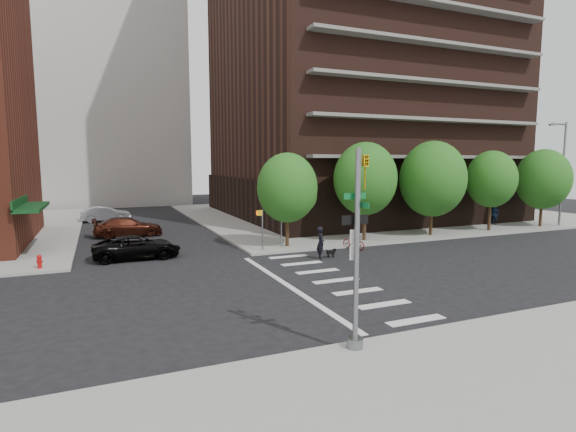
% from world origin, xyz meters
% --- Properties ---
extents(ground, '(120.00, 120.00, 0.00)m').
position_xyz_m(ground, '(0.00, 0.00, 0.00)').
color(ground, black).
rests_on(ground, ground).
extents(sidewalk_ne, '(39.00, 33.00, 0.15)m').
position_xyz_m(sidewalk_ne, '(20.50, 23.50, 0.07)').
color(sidewalk_ne, gray).
rests_on(sidewalk_ne, ground).
extents(crosswalk, '(3.85, 13.00, 0.01)m').
position_xyz_m(crosswalk, '(2.21, -0.00, 0.01)').
color(crosswalk, silver).
rests_on(crosswalk, ground).
extents(apartment_tower, '(26.65, 25.50, 45.00)m').
position_xyz_m(apartment_tower, '(18.00, 24.00, 20.91)').
color(apartment_tower, black).
rests_on(apartment_tower, sidewalk_ne).
extents(tree_a, '(4.00, 4.00, 5.90)m').
position_xyz_m(tree_a, '(4.00, 8.50, 4.04)').
color(tree_a, '#301E11').
rests_on(tree_a, sidewalk_ne).
extents(tree_b, '(4.50, 4.50, 6.65)m').
position_xyz_m(tree_b, '(10.00, 8.50, 4.54)').
color(tree_b, '#301E11').
rests_on(tree_b, sidewalk_ne).
extents(tree_c, '(5.00, 5.00, 6.80)m').
position_xyz_m(tree_c, '(16.00, 8.50, 4.45)').
color(tree_c, '#301E11').
rests_on(tree_c, sidewalk_ne).
extents(tree_d, '(4.00, 4.00, 6.20)m').
position_xyz_m(tree_d, '(22.00, 8.50, 4.34)').
color(tree_d, '#301E11').
rests_on(tree_d, sidewalk_ne).
extents(tree_e, '(4.50, 4.50, 6.35)m').
position_xyz_m(tree_e, '(28.00, 8.50, 4.25)').
color(tree_e, '#301E11').
rests_on(tree_e, sidewalk_ne).
extents(traffic_signal, '(0.90, 0.75, 6.00)m').
position_xyz_m(traffic_signal, '(-0.47, -7.49, 2.70)').
color(traffic_signal, slate).
rests_on(traffic_signal, sidewalk_s).
extents(pedestrian_signal, '(2.18, 0.67, 2.60)m').
position_xyz_m(pedestrian_signal, '(2.32, 7.92, 1.85)').
color(pedestrian_signal, slate).
rests_on(pedestrian_signal, sidewalk_ne).
extents(fire_hydrant, '(0.24, 0.24, 0.73)m').
position_xyz_m(fire_hydrant, '(-10.50, 7.80, 0.55)').
color(fire_hydrant, '#A50C0C').
rests_on(fire_hydrant, sidewalk_nw).
extents(streetlamp, '(2.14, 0.22, 9.00)m').
position_xyz_m(streetlamp, '(29.82, 8.20, 5.29)').
color(streetlamp, slate).
rests_on(streetlamp, sidewalk_ne).
extents(parked_car_black, '(2.36, 5.05, 1.40)m').
position_xyz_m(parked_car_black, '(-5.50, 9.00, 0.70)').
color(parked_car_black, black).
rests_on(parked_car_black, ground).
extents(parked_car_maroon, '(2.14, 5.14, 1.48)m').
position_xyz_m(parked_car_maroon, '(-5.50, 17.73, 0.74)').
color(parked_car_maroon, '#3D170E').
rests_on(parked_car_maroon, ground).
extents(parked_car_silver, '(1.58, 4.51, 1.49)m').
position_xyz_m(parked_car_silver, '(-6.92, 27.70, 0.74)').
color(parked_car_silver, '#9FA1A8').
rests_on(parked_car_silver, ground).
extents(scooter, '(1.17, 1.90, 0.94)m').
position_xyz_m(scooter, '(7.92, 6.50, 0.47)').
color(scooter, maroon).
rests_on(scooter, ground).
extents(dog_walker, '(0.79, 0.60, 1.93)m').
position_xyz_m(dog_walker, '(4.57, 4.73, 0.97)').
color(dog_walker, black).
rests_on(dog_walker, ground).
extents(dog, '(0.61, 0.21, 0.51)m').
position_xyz_m(dog, '(5.33, 4.80, 0.32)').
color(dog, black).
rests_on(dog, ground).
extents(pedestrian_far, '(0.98, 0.80, 1.86)m').
position_xyz_m(pedestrian_far, '(25.12, 10.85, 1.08)').
color(pedestrian_far, navy).
rests_on(pedestrian_far, sidewalk_ne).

